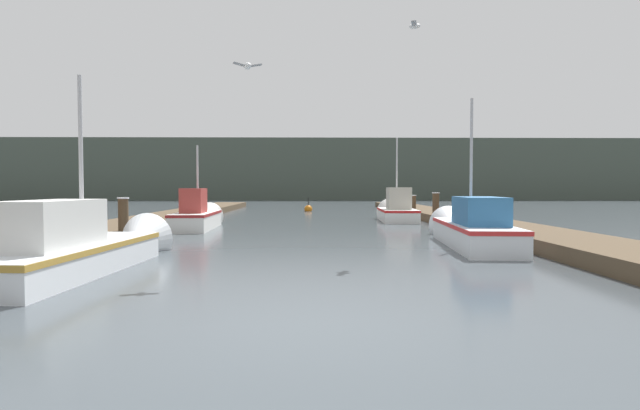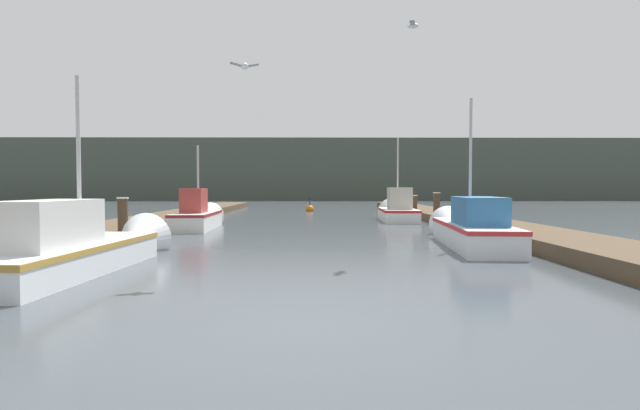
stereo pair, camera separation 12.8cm
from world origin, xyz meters
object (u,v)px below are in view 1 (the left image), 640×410
object	(u,v)px
fishing_boat_2	(199,216)
seagull_lead	(415,26)
fishing_boat_1	(468,228)
seagull_1	(248,66)
mooring_piling_2	(436,208)
channel_buoy	(308,209)
fishing_boat_3	(396,211)
mooring_piling_1	(123,220)
mooring_piling_0	(413,206)
fishing_boat_0	(89,246)

from	to	relation	value
fishing_boat_2	seagull_lead	xyz separation A→B (m)	(7.02, -7.45, 5.10)
fishing_boat_1	seagull_1	size ratio (longest dim) A/B	11.54
mooring_piling_2	seagull_1	distance (m)	14.71
channel_buoy	fishing_boat_3	bearing A→B (deg)	-64.91
mooring_piling_1	mooring_piling_2	world-z (taller)	mooring_piling_2
seagull_lead	fishing_boat_2	bearing A→B (deg)	60.54
mooring_piling_0	mooring_piling_1	distance (m)	16.40
fishing_boat_1	mooring_piling_1	xyz separation A→B (m)	(-9.84, 0.24, 0.20)
fishing_boat_3	mooring_piling_1	size ratio (longest dim) A/B	3.61
fishing_boat_2	mooring_piling_1	distance (m)	5.58
fishing_boat_2	fishing_boat_3	distance (m)	9.69
fishing_boat_1	seagull_1	distance (m)	7.98
fishing_boat_0	seagull_1	world-z (taller)	seagull_1
fishing_boat_2	seagull_1	bearing A→B (deg)	-74.01
fishing_boat_0	mooring_piling_0	world-z (taller)	fishing_boat_0
mooring_piling_0	mooring_piling_2	distance (m)	4.32
fishing_boat_3	seagull_1	bearing A→B (deg)	-107.58
fishing_boat_0	fishing_boat_3	world-z (taller)	fishing_boat_3
fishing_boat_2	channel_buoy	xyz separation A→B (m)	(4.26, 13.72, -0.33)
fishing_boat_2	seagull_lead	bearing A→B (deg)	-48.53
mooring_piling_0	mooring_piling_2	xyz separation A→B (m)	(0.13, -4.32, 0.09)
fishing_boat_3	seagull_1	world-z (taller)	same
mooring_piling_1	seagull_lead	world-z (taller)	seagull_lead
fishing_boat_1	seagull_lead	world-z (taller)	seagull_lead
fishing_boat_2	channel_buoy	bearing A→B (deg)	70.92
channel_buoy	seagull_1	world-z (taller)	seagull_1
fishing_boat_2	fishing_boat_3	xyz separation A→B (m)	(8.60, 4.45, -0.02)
fishing_boat_0	channel_buoy	xyz separation A→B (m)	(4.22, 23.56, -0.29)
mooring_piling_1	channel_buoy	world-z (taller)	mooring_piling_1
seagull_1	fishing_boat_3	bearing A→B (deg)	54.64
fishing_boat_0	mooring_piling_2	distance (m)	15.89
channel_buoy	fishing_boat_2	bearing A→B (deg)	-107.25
fishing_boat_0	mooring_piling_1	world-z (taller)	fishing_boat_0
mooring_piling_0	seagull_1	distance (m)	18.52
fishing_boat_2	mooring_piling_2	distance (m)	10.38
fishing_boat_0	seagull_1	distance (m)	4.76
seagull_1	seagull_lead	bearing A→B (deg)	20.33
mooring_piling_1	channel_buoy	bearing A→B (deg)	75.01
fishing_boat_2	mooring_piling_1	world-z (taller)	fishing_boat_2
channel_buoy	seagull_1	size ratio (longest dim) A/B	1.85
seagull_1	mooring_piling_1	bearing A→B (deg)	116.61
seagull_lead	seagull_1	size ratio (longest dim) A/B	1.00
fishing_boat_1	mooring_piling_1	world-z (taller)	fishing_boat_1
fishing_boat_1	channel_buoy	size ratio (longest dim) A/B	6.25
fishing_boat_3	mooring_piling_2	size ratio (longest dim) A/B	3.47
fishing_boat_2	mooring_piling_0	bearing A→B (deg)	32.57
fishing_boat_1	fishing_boat_2	xyz separation A→B (m)	(-8.95, 5.74, 0.01)
seagull_lead	fishing_boat_0	bearing A→B (deg)	126.13
fishing_boat_1	seagull_lead	size ratio (longest dim) A/B	11.56
fishing_boat_2	fishing_boat_1	bearing A→B (deg)	-34.54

